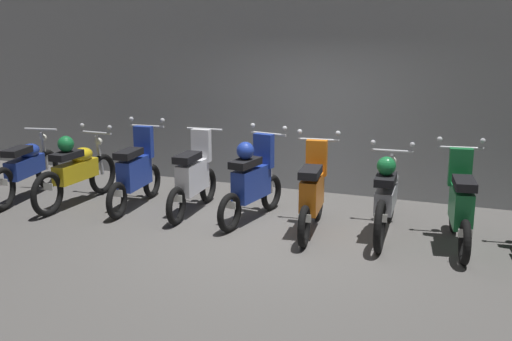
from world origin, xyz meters
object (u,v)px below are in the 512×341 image
Objects in this scene: motorbike_slot_3 at (194,177)px; motorbike_slot_4 at (252,181)px; motorbike_slot_0 at (26,168)px; motorbike_slot_2 at (136,172)px; motorbike_slot_1 at (76,170)px; motorbike_slot_7 at (461,205)px; motorbike_slot_6 at (386,196)px; motorbike_slot_5 at (312,193)px.

motorbike_slot_4 is at bearing -2.70° from motorbike_slot_3.
motorbike_slot_0 is 1.15× the size of motorbike_slot_2.
motorbike_slot_1 is 5.53m from motorbike_slot_7.
motorbike_slot_6 is at bearing 0.70° from motorbike_slot_2.
motorbike_slot_0 is 3.71m from motorbike_slot_4.
motorbike_slot_2 is at bearing -175.97° from motorbike_slot_3.
motorbike_slot_0 is at bearing -176.33° from motorbike_slot_4.
motorbike_slot_1 reaches higher than motorbike_slot_0.
motorbike_slot_0 is 4.62m from motorbike_slot_5.
motorbike_slot_6 is at bearing 2.70° from motorbike_slot_0.
motorbike_slot_4 reaches higher than motorbike_slot_3.
motorbike_slot_6 is (3.70, 0.05, 0.00)m from motorbike_slot_2.
motorbike_slot_3 is at bearing 178.28° from motorbike_slot_7.
motorbike_slot_5 is (0.91, -0.18, -0.04)m from motorbike_slot_4.
motorbike_slot_0 is 1.16× the size of motorbike_slot_4.
motorbike_slot_2 is at bearing -179.34° from motorbike_slot_4.
motorbike_slot_2 is (0.92, 0.19, -0.00)m from motorbike_slot_1.
motorbike_slot_2 is 0.86× the size of motorbike_slot_6.
motorbike_slot_2 is 1.85m from motorbike_slot_4.
motorbike_slot_3 is 2.77m from motorbike_slot_6.
motorbike_slot_0 is 2.79m from motorbike_slot_3.
motorbike_slot_7 reaches higher than motorbike_slot_6.
motorbike_slot_2 is 2.77m from motorbike_slot_5.
motorbike_slot_1 is (0.93, 0.02, 0.04)m from motorbike_slot_0.
motorbike_slot_4 is 1.84m from motorbike_slot_6.
motorbike_slot_7 is (1.84, 0.11, 0.00)m from motorbike_slot_5.
motorbike_slot_5 is at bearing -6.88° from motorbike_slot_3.
motorbike_slot_4 is (0.93, -0.04, 0.04)m from motorbike_slot_3.
motorbike_slot_4 is (2.77, 0.22, 0.04)m from motorbike_slot_1.
motorbike_slot_0 is 5.55m from motorbike_slot_6.
motorbike_slot_4 is 0.93m from motorbike_slot_5.
motorbike_slot_3 is 0.93m from motorbike_slot_4.
motorbike_slot_3 is 1.01× the size of motorbike_slot_4.
motorbike_slot_6 reaches higher than motorbike_slot_0.
motorbike_slot_3 is (0.92, 0.07, -0.00)m from motorbike_slot_2.
motorbike_slot_1 is 1.17× the size of motorbike_slot_4.
motorbike_slot_6 is (4.61, 0.24, 0.00)m from motorbike_slot_1.
motorbike_slot_0 is at bearing -178.49° from motorbike_slot_7.
motorbike_slot_2 reaches higher than motorbike_slot_6.
motorbike_slot_4 reaches higher than motorbike_slot_1.
motorbike_slot_3 is (1.84, 0.26, -0.00)m from motorbike_slot_1.
motorbike_slot_2 is 1.00× the size of motorbike_slot_5.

